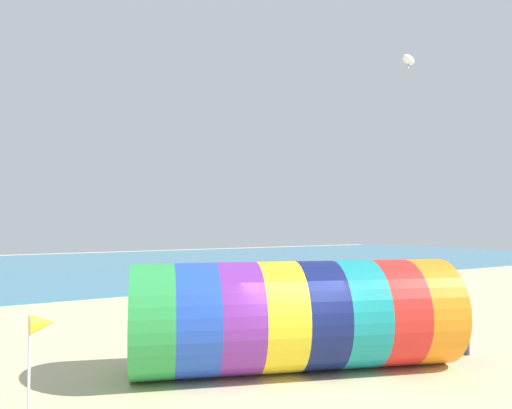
{
  "coord_description": "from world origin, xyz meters",
  "views": [
    {
      "loc": [
        -7.48,
        -10.1,
        3.95
      ],
      "look_at": [
        0.71,
        2.81,
        4.53
      ],
      "focal_mm": 35.0,
      "sensor_mm": 36.0,
      "label": 1
    }
  ],
  "objects_px": {
    "giant_inflatable_tube": "(296,315)",
    "beach_flag": "(41,328)",
    "kite_white_parafoil": "(408,60)",
    "kite_handler": "(465,327)"
  },
  "relations": [
    {
      "from": "giant_inflatable_tube",
      "to": "beach_flag",
      "type": "bearing_deg",
      "value": -171.48
    },
    {
      "from": "kite_white_parafoil",
      "to": "beach_flag",
      "type": "bearing_deg",
      "value": -164.11
    },
    {
      "from": "kite_white_parafoil",
      "to": "beach_flag",
      "type": "height_order",
      "value": "kite_white_parafoil"
    },
    {
      "from": "kite_handler",
      "to": "beach_flag",
      "type": "height_order",
      "value": "beach_flag"
    },
    {
      "from": "kite_handler",
      "to": "kite_white_parafoil",
      "type": "bearing_deg",
      "value": 56.1
    },
    {
      "from": "giant_inflatable_tube",
      "to": "kite_handler",
      "type": "xyz_separation_m",
      "value": [
        5.26,
        -1.46,
        -0.63
      ]
    },
    {
      "from": "giant_inflatable_tube",
      "to": "beach_flag",
      "type": "relative_size",
      "value": 4.0
    },
    {
      "from": "kite_handler",
      "to": "beach_flag",
      "type": "distance_m",
      "value": 11.93
    },
    {
      "from": "kite_white_parafoil",
      "to": "beach_flag",
      "type": "distance_m",
      "value": 18.0
    },
    {
      "from": "kite_handler",
      "to": "beach_flag",
      "type": "xyz_separation_m",
      "value": [
        -11.86,
        0.48,
        1.2
      ]
    }
  ]
}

